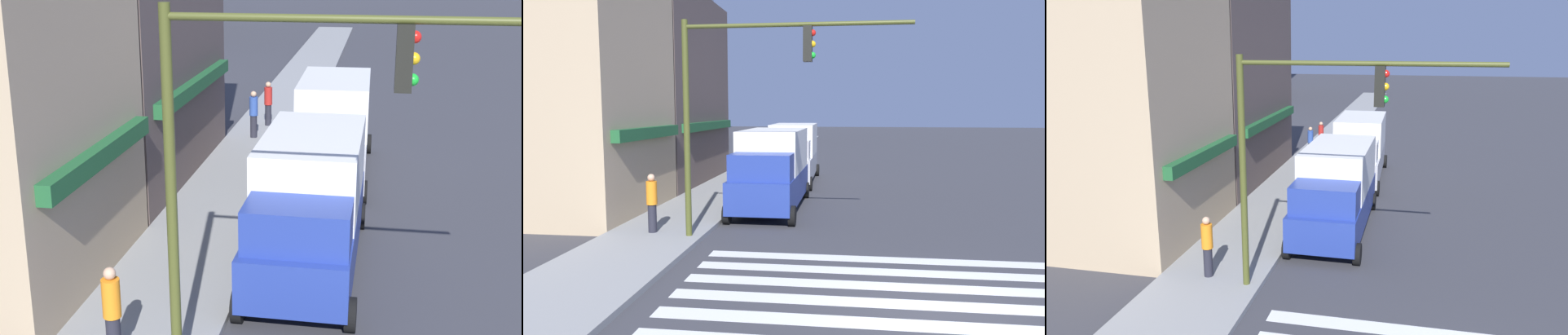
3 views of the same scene
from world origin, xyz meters
The scene contains 10 objects.
ground_plane centered at (0.00, 0.00, 0.00)m, with size 200.00×200.00×0.00m, color #38383D.
sidewalk_left centered at (0.00, 7.50, 0.07)m, with size 120.00×3.00×0.15m.
crosswalk_stripes centered at (0.00, 0.00, 0.00)m, with size 7.47×10.80×0.01m.
storefront_row centered at (12.07, 11.50, 5.52)m, with size 15.67×5.30×12.77m.
traffic_signal centered at (4.71, 4.84, 4.43)m, with size 0.32×6.40×6.33m.
box_truck_blue centered at (9.70, 4.70, 1.59)m, with size 6.22×2.42×3.04m.
box_truck_silver centered at (17.03, 4.70, 1.59)m, with size 6.23×2.42×3.04m.
pedestrian_blue_shirt centered at (20.58, 7.92, 1.07)m, with size 0.32×0.32×1.77m.
pedestrian_red_jacket centered at (22.58, 7.68, 1.07)m, with size 0.32×0.32×1.77m.
pedestrian_orange_vest centered at (4.95, 7.61, 1.07)m, with size 0.32×0.32×1.77m.
Camera 2 is at (-9.40, 1.75, 3.85)m, focal length 35.00 mm.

